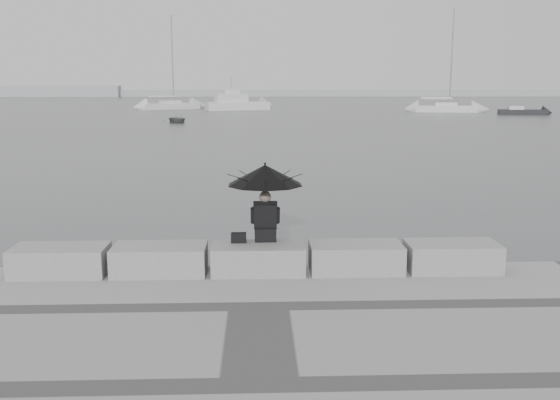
{
  "coord_description": "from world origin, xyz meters",
  "views": [
    {
      "loc": [
        -0.01,
        -10.88,
        3.77
      ],
      "look_at": [
        0.5,
        3.0,
        1.13
      ],
      "focal_mm": 40.0,
      "sensor_mm": 36.0,
      "label": 1
    }
  ],
  "objects_px": {
    "sailboat_left": "(170,105)",
    "small_motorboat": "(523,112)",
    "seated_person": "(265,183)",
    "motor_cruiser": "(237,103)",
    "sailboat_right": "(445,108)",
    "dinghy": "(177,119)"
  },
  "relations": [
    {
      "from": "sailboat_left",
      "to": "small_motorboat",
      "type": "relative_size",
      "value": 2.28
    },
    {
      "from": "seated_person",
      "to": "dinghy",
      "type": "relative_size",
      "value": 0.42
    },
    {
      "from": "sailboat_right",
      "to": "dinghy",
      "type": "bearing_deg",
      "value": -138.02
    },
    {
      "from": "motor_cruiser",
      "to": "dinghy",
      "type": "xyz_separation_m",
      "value": [
        -4.91,
        -26.13,
        -0.61
      ]
    },
    {
      "from": "seated_person",
      "to": "motor_cruiser",
      "type": "xyz_separation_m",
      "value": [
        -2.76,
        74.74,
        -1.14
      ]
    },
    {
      "from": "small_motorboat",
      "to": "sailboat_right",
      "type": "bearing_deg",
      "value": 146.89
    },
    {
      "from": "sailboat_left",
      "to": "motor_cruiser",
      "type": "height_order",
      "value": "sailboat_left"
    },
    {
      "from": "motor_cruiser",
      "to": "small_motorboat",
      "type": "bearing_deg",
      "value": -37.45
    },
    {
      "from": "sailboat_right",
      "to": "small_motorboat",
      "type": "height_order",
      "value": "sailboat_right"
    },
    {
      "from": "motor_cruiser",
      "to": "small_motorboat",
      "type": "xyz_separation_m",
      "value": [
        33.61,
        -13.41,
        -0.57
      ]
    },
    {
      "from": "seated_person",
      "to": "sailboat_left",
      "type": "distance_m",
      "value": 79.04
    },
    {
      "from": "sailboat_left",
      "to": "small_motorboat",
      "type": "height_order",
      "value": "sailboat_left"
    },
    {
      "from": "sailboat_left",
      "to": "small_motorboat",
      "type": "bearing_deg",
      "value": -50.14
    },
    {
      "from": "small_motorboat",
      "to": "dinghy",
      "type": "xyz_separation_m",
      "value": [
        -38.52,
        -12.71,
        -0.04
      ]
    },
    {
      "from": "seated_person",
      "to": "sailboat_right",
      "type": "relative_size",
      "value": 0.11
    },
    {
      "from": "seated_person",
      "to": "motor_cruiser",
      "type": "distance_m",
      "value": 74.8
    },
    {
      "from": "dinghy",
      "to": "seated_person",
      "type": "bearing_deg",
      "value": -103.13
    },
    {
      "from": "motor_cruiser",
      "to": "small_motorboat",
      "type": "height_order",
      "value": "motor_cruiser"
    },
    {
      "from": "motor_cruiser",
      "to": "dinghy",
      "type": "bearing_deg",
      "value": -116.33
    },
    {
      "from": "sailboat_right",
      "to": "motor_cruiser",
      "type": "bearing_deg",
      "value": 176.28
    },
    {
      "from": "dinghy",
      "to": "motor_cruiser",
      "type": "bearing_deg",
      "value": 57.27
    },
    {
      "from": "seated_person",
      "to": "small_motorboat",
      "type": "height_order",
      "value": "seated_person"
    }
  ]
}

